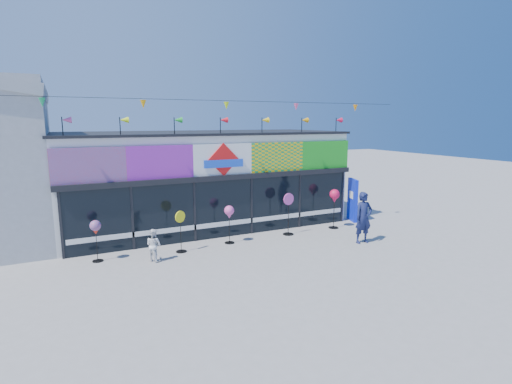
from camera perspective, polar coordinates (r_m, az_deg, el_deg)
ground at (r=13.13m, az=1.01°, el=-10.25°), size 80.00×80.00×0.00m
kite_shop at (r=17.98m, az=-7.62°, el=1.98°), size 16.00×5.70×5.31m
blue_sign at (r=18.95m, az=13.61°, el=-1.08°), size 0.46×0.97×1.95m
spinner_0 at (r=14.03m, az=-21.95°, el=-4.87°), size 0.35×0.35×1.39m
spinner_1 at (r=14.29m, az=-10.71°, el=-5.41°), size 0.40×0.38×1.49m
spinner_2 at (r=14.98m, az=-3.85°, el=-3.04°), size 0.37×0.37×1.45m
spinner_3 at (r=16.19m, az=4.66°, el=-2.99°), size 0.48×0.44×1.71m
spinner_4 at (r=17.34m, az=11.15°, el=-0.73°), size 0.43×0.43×1.70m
adult_man at (r=15.57m, az=15.12°, el=-3.56°), size 0.74×0.51×1.96m
child at (r=13.65m, az=-14.40°, el=-7.34°), size 0.56×0.61×1.09m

